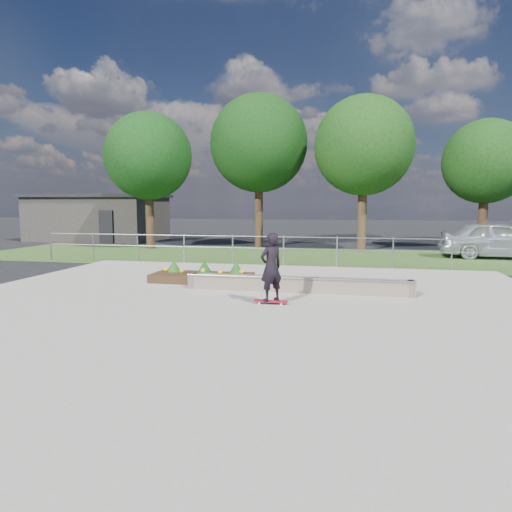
{
  "coord_description": "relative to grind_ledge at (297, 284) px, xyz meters",
  "views": [
    {
      "loc": [
        2.54,
        -9.56,
        2.4
      ],
      "look_at": [
        0.2,
        1.5,
        1.1
      ],
      "focal_mm": 32.0,
      "sensor_mm": 36.0,
      "label": 1
    }
  ],
  "objects": [
    {
      "name": "planter_bed",
      "position": [
        -2.98,
        1.02,
        -0.02
      ],
      "size": [
        3.0,
        1.2,
        0.61
      ],
      "color": "black",
      "rests_on": "concrete_slab"
    },
    {
      "name": "tree_far_right",
      "position": [
        7.87,
        13.14,
        4.21
      ],
      "size": [
        4.2,
        4.2,
        6.6
      ],
      "color": "#341F15",
      "rests_on": "ground"
    },
    {
      "name": "concrete_slab",
      "position": [
        -1.13,
        -2.36,
        -0.23
      ],
      "size": [
        15.0,
        15.0,
        0.06
      ],
      "primitive_type": "cube",
      "color": "gray",
      "rests_on": "ground"
    },
    {
      "name": "fence",
      "position": [
        -1.13,
        5.14,
        0.51
      ],
      "size": [
        20.06,
        0.06,
        1.2
      ],
      "color": "gray",
      "rests_on": "ground"
    },
    {
      "name": "ground",
      "position": [
        -1.13,
        -2.36,
        -0.26
      ],
      "size": [
        120.0,
        120.0,
        0.0
      ],
      "primitive_type": "plane",
      "color": "black",
      "rests_on": "ground"
    },
    {
      "name": "tree_mid_left",
      "position": [
        -3.63,
        12.64,
        5.34
      ],
      "size": [
        5.25,
        5.25,
        8.25
      ],
      "color": "#311E13",
      "rests_on": "ground"
    },
    {
      "name": "tree_far_left",
      "position": [
        -9.13,
        10.64,
        4.59
      ],
      "size": [
        4.55,
        4.55,
        7.15
      ],
      "color": "#301F13",
      "rests_on": "ground"
    },
    {
      "name": "parked_car",
      "position": [
        7.67,
        9.71,
        0.56
      ],
      "size": [
        4.9,
        2.15,
        1.64
      ],
      "primitive_type": "imported",
      "rotation": [
        0.0,
        0.0,
        1.53
      ],
      "color": "silver",
      "rests_on": "ground"
    },
    {
      "name": "tree_mid_right",
      "position": [
        1.87,
        11.64,
        4.97
      ],
      "size": [
        4.9,
        4.9,
        7.7
      ],
      "color": "#382516",
      "rests_on": "ground"
    },
    {
      "name": "grind_ledge",
      "position": [
        0.0,
        0.0,
        0.0
      ],
      "size": [
        6.0,
        0.44,
        0.43
      ],
      "color": "#6A5B4E",
      "rests_on": "concrete_slab"
    },
    {
      "name": "grass_verge",
      "position": [
        -1.13,
        8.64,
        -0.25
      ],
      "size": [
        30.0,
        8.0,
        0.02
      ],
      "primitive_type": "cube",
      "color": "#325220",
      "rests_on": "ground"
    },
    {
      "name": "skateboarder",
      "position": [
        -0.42,
        -1.61,
        0.67
      ],
      "size": [
        0.8,
        0.68,
        1.68
      ],
      "color": "white",
      "rests_on": "concrete_slab"
    },
    {
      "name": "building",
      "position": [
        -15.13,
        15.63,
        1.25
      ],
      "size": [
        8.4,
        5.4,
        3.0
      ],
      "color": "#2B2926",
      "rests_on": "ground"
    }
  ]
}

